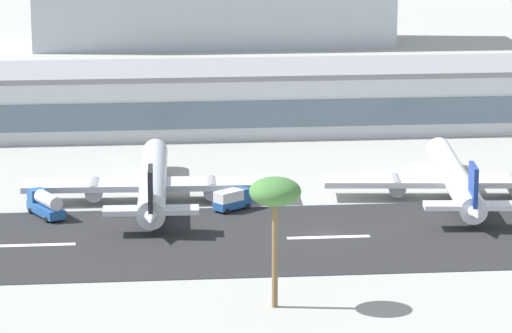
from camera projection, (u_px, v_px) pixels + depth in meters
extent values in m
plane|color=#9E9E99|center=(324.00, 235.00, 201.89)|extent=(1400.00, 1400.00, 0.00)
cube|color=#262628|center=(325.00, 237.00, 200.39)|extent=(800.00, 34.93, 0.08)
cube|color=white|center=(33.00, 245.00, 196.58)|extent=(12.00, 1.20, 0.01)
cube|color=white|center=(329.00, 237.00, 200.43)|extent=(12.00, 1.20, 0.01)
cube|color=silver|center=(260.00, 100.00, 272.42)|extent=(161.05, 22.30, 11.27)
cube|color=slate|center=(266.00, 114.00, 261.62)|extent=(156.22, 0.30, 5.07)
cube|color=gray|center=(260.00, 69.00, 270.98)|extent=(162.66, 22.53, 1.00)
cylinder|color=silver|center=(153.00, 180.00, 219.82)|extent=(5.86, 42.03, 4.19)
sphere|color=silver|center=(155.00, 151.00, 240.15)|extent=(3.98, 3.98, 3.98)
cone|color=silver|center=(151.00, 216.00, 199.49)|extent=(4.07, 7.69, 3.77)
cube|color=silver|center=(153.00, 184.00, 219.11)|extent=(40.99, 7.91, 0.92)
cylinder|color=gray|center=(212.00, 188.00, 219.76)|extent=(2.96, 5.97, 2.72)
cylinder|color=gray|center=(95.00, 190.00, 218.80)|extent=(2.96, 5.97, 2.72)
cube|color=silver|center=(151.00, 210.00, 201.02)|extent=(13.99, 4.01, 0.74)
cube|color=black|center=(151.00, 191.00, 200.33)|extent=(0.90, 5.68, 6.70)
cylinder|color=black|center=(153.00, 200.00, 218.42)|extent=(0.75, 0.75, 1.15)
cylinder|color=white|center=(455.00, 177.00, 222.13)|extent=(7.93, 40.97, 4.08)
sphere|color=white|center=(439.00, 149.00, 241.94)|extent=(3.87, 3.87, 3.87)
cone|color=white|center=(474.00, 211.00, 202.32)|extent=(4.35, 7.65, 3.67)
cube|color=white|center=(455.00, 181.00, 221.43)|extent=(42.24, 10.06, 0.90)
cylinder|color=gray|center=(396.00, 185.00, 221.61)|extent=(3.18, 5.93, 2.65)
cube|color=white|center=(472.00, 206.00, 203.81)|extent=(14.48, 4.70, 0.72)
cube|color=navy|center=(473.00, 187.00, 203.13)|extent=(1.17, 5.54, 6.52)
cylinder|color=black|center=(456.00, 196.00, 220.76)|extent=(0.73, 0.73, 1.12)
cube|color=#23569E|center=(46.00, 210.00, 210.81)|extent=(6.22, 8.74, 1.40)
cylinder|color=silver|center=(48.00, 200.00, 209.57)|extent=(4.52, 6.10, 2.10)
cube|color=#23569E|center=(37.00, 195.00, 213.08)|extent=(3.06, 2.91, 1.80)
cylinder|color=black|center=(46.00, 209.00, 214.09)|extent=(0.66, 0.93, 0.90)
cylinder|color=black|center=(30.00, 211.00, 212.73)|extent=(0.66, 0.93, 0.90)
cylinder|color=black|center=(62.00, 217.00, 209.23)|extent=(0.66, 0.93, 0.90)
cylinder|color=black|center=(46.00, 220.00, 207.86)|extent=(0.66, 0.93, 0.90)
cube|color=#23569E|center=(232.00, 204.00, 214.48)|extent=(6.21, 5.58, 1.20)
cube|color=silver|center=(229.00, 196.00, 213.67)|extent=(4.82, 4.47, 1.60)
cube|color=#23569E|center=(242.00, 193.00, 215.60)|extent=(2.68, 2.77, 1.50)
cylinder|color=black|center=(247.00, 207.00, 215.18)|extent=(0.88, 0.77, 0.90)
cylinder|color=black|center=(237.00, 204.00, 216.87)|extent=(0.88, 0.77, 0.90)
cylinder|color=black|center=(227.00, 212.00, 212.37)|extent=(0.88, 0.77, 0.90)
cylinder|color=black|center=(217.00, 209.00, 214.07)|extent=(0.88, 0.77, 0.90)
cylinder|color=brown|center=(275.00, 250.00, 169.69)|extent=(0.73, 0.73, 14.65)
ellipsoid|color=#427538|center=(275.00, 192.00, 167.96)|extent=(6.29, 6.29, 3.46)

